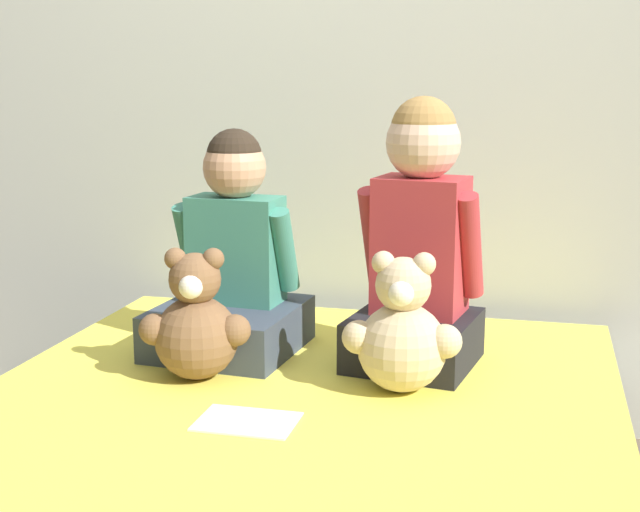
% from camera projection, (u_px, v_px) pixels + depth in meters
% --- Properties ---
extents(wall_behind_bed, '(8.00, 0.06, 2.50)m').
position_uv_depth(wall_behind_bed, '(372.00, 26.00, 2.73)').
color(wall_behind_bed, beige).
rests_on(wall_behind_bed, ground_plane).
extents(bed, '(1.49, 1.86, 0.38)m').
position_uv_depth(bed, '(277.00, 502.00, 1.95)').
color(bed, '#473828').
rests_on(bed, ground_plane).
extents(child_on_left, '(0.39, 0.40, 0.59)m').
position_uv_depth(child_on_left, '(232.00, 267.00, 2.37)').
color(child_on_left, '#384251').
rests_on(child_on_left, bed).
extents(child_on_right, '(0.34, 0.35, 0.67)m').
position_uv_depth(child_on_right, '(419.00, 244.00, 2.23)').
color(child_on_right, black).
rests_on(child_on_right, bed).
extents(teddy_bear_held_by_left_child, '(0.27, 0.20, 0.32)m').
position_uv_depth(teddy_bear_held_by_left_child, '(196.00, 324.00, 2.14)').
color(teddy_bear_held_by_left_child, brown).
rests_on(teddy_bear_held_by_left_child, bed).
extents(teddy_bear_held_by_right_child, '(0.28, 0.21, 0.33)m').
position_uv_depth(teddy_bear_held_by_right_child, '(402.00, 333.00, 2.05)').
color(teddy_bear_held_by_right_child, '#D1B78E').
rests_on(teddy_bear_held_by_right_child, bed).
extents(sign_card, '(0.21, 0.15, 0.00)m').
position_uv_depth(sign_card, '(247.00, 421.00, 1.89)').
color(sign_card, white).
rests_on(sign_card, bed).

